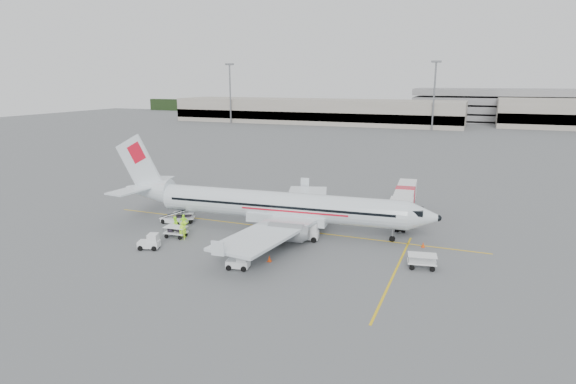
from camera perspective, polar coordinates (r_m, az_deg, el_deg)
name	(u,v)px	position (r m, az deg, el deg)	size (l,w,h in m)	color
ground	(281,229)	(54.26, -0.78, -4.36)	(360.00, 360.00, 0.00)	#56595B
stripe_lead	(281,229)	(54.26, -0.78, -4.35)	(44.00, 0.20, 0.01)	yellow
stripe_cross	(395,272)	(43.40, 12.54, -9.28)	(0.20, 20.00, 0.01)	yellow
terminal_west	(315,111)	(187.96, 3.16, 9.55)	(110.00, 22.00, 9.00)	gray
parking_garage	(496,104)	(208.06, 23.47, 9.54)	(62.00, 24.00, 14.00)	slate
treeline	(433,111)	(224.06, 16.83, 9.21)	(300.00, 3.00, 6.00)	black
mast_west	(230,94)	(188.64, -6.86, 11.47)	(3.20, 1.20, 22.00)	slate
mast_center	(434,96)	(166.53, 16.91, 10.79)	(3.20, 1.20, 22.00)	slate
aircraft	(280,187)	(52.12, -0.93, 0.56)	(36.02, 28.23, 9.93)	white
jet_bridge	(405,203)	(59.07, 13.66, -1.31)	(2.78, 14.83, 3.89)	white
belt_loader	(174,214)	(57.29, -13.38, -2.58)	(4.23, 1.59, 2.29)	white
tug_fore	(307,232)	(50.22, 2.30, -4.74)	(2.34, 1.34, 1.81)	white
tug_mid	(238,261)	(43.11, -5.96, -8.08)	(2.00, 1.15, 1.55)	white
tug_aft	(149,241)	(49.64, -16.18, -5.64)	(2.03, 1.16, 1.57)	white
cart_loaded_a	(184,217)	(57.69, -12.24, -2.94)	(2.43, 1.43, 1.27)	white
cart_loaded_b	(176,232)	(52.51, -13.15, -4.63)	(2.32, 1.37, 1.21)	white
cart_empty_a	(250,239)	(48.99, -4.48, -5.63)	(2.25, 1.33, 1.17)	white
cart_empty_b	(422,261)	(44.64, 15.59, -7.92)	(2.49, 1.47, 1.30)	white
cone_nose	(423,245)	(50.16, 15.72, -6.02)	(0.35, 0.35, 0.57)	#E7400A
cone_port	(284,201)	(65.27, -0.42, -1.07)	(0.34, 0.34, 0.56)	#E7400A
cone_stbd	(269,258)	(44.70, -2.22, -7.86)	(0.38, 0.38, 0.62)	#E7400A
crew_a	(182,231)	(51.54, -12.40, -4.51)	(0.70, 0.46, 1.93)	#B1FA24
crew_b	(175,224)	(54.21, -13.25, -3.76)	(0.86, 0.67, 1.77)	#B1FA24
crew_c	(185,229)	(52.33, -12.13, -4.32)	(1.13, 0.65, 1.75)	#B1FA24
crew_d	(184,222)	(54.69, -12.23, -3.53)	(1.07, 0.44, 1.82)	#B1FA24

